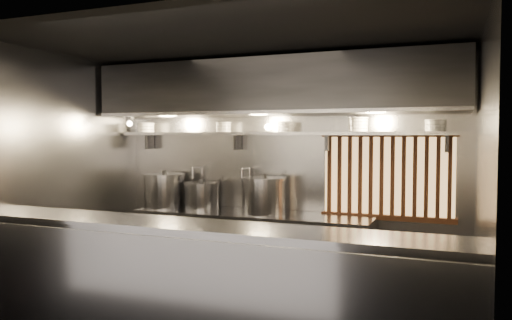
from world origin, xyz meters
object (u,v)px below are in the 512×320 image
Objects in this scene: pendant_bulb at (268,127)px; stock_pot_right at (264,196)px; heat_lamp at (129,119)px; stock_pot_mid at (202,196)px; stock_pot_left at (164,191)px.

pendant_bulb reaches higher than stock_pot_right.
stock_pot_right is at bearing -100.34° from pendant_bulb.
heat_lamp is 0.64× the size of stock_pot_mid.
stock_pot_left is 0.53m from stock_pot_mid.
heat_lamp is at bearing -160.04° from stock_pot_mid.
stock_pot_left is at bearing 36.40° from heat_lamp.
stock_pot_right is at bearing -0.85° from stock_pot_left.
stock_pot_right is (-0.02, -0.10, -0.84)m from pendant_bulb.
stock_pot_left is 1.08× the size of stock_pot_mid.
heat_lamp reaches higher than stock_pot_right.
stock_pot_mid is (0.53, 0.06, -0.05)m from stock_pot_left.
stock_pot_right is at bearing 7.84° from heat_lamp.
pendant_bulb is 0.32× the size of stock_pot_left.
heat_lamp is 1.04m from stock_pot_left.
heat_lamp is 1.87× the size of pendant_bulb.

